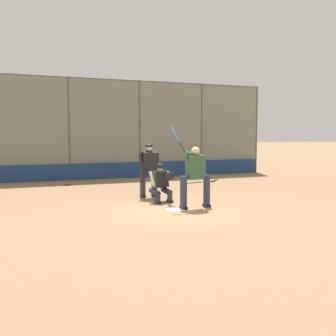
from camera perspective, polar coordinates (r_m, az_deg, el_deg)
ground_plane at (r=10.54m, az=1.05°, el=-6.16°), size 160.00×160.00×0.00m
home_plate_marker at (r=10.54m, az=1.05°, el=-6.12°), size 0.43×0.43×0.01m
backstop_fence at (r=18.26m, az=-9.06°, el=5.91°), size 16.41×0.08×4.56m
padding_wall at (r=18.24m, az=-8.91°, el=-0.42°), size 16.00×0.18×0.71m
bleachers_beyond at (r=20.48m, az=-9.63°, el=0.22°), size 11.43×1.95×1.16m
batter_at_plate at (r=10.75m, az=3.95°, el=-0.99°), size 1.11×0.58×2.24m
catcher_behind_plate at (r=11.68m, az=-0.99°, el=-2.04°), size 0.66×0.76×1.18m
umpire_home at (r=12.62m, az=-2.78°, el=-0.14°), size 0.69×0.43×1.70m
spare_bat_near_backstop at (r=17.01m, az=6.64°, el=-1.87°), size 0.69×0.67×0.07m
spare_bat_by_padding at (r=16.28m, az=3.14°, el=-2.14°), size 0.92×0.07×0.07m
fielding_glove_on_dirt at (r=16.10m, az=-14.36°, el=-2.29°), size 0.31×0.23×0.11m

